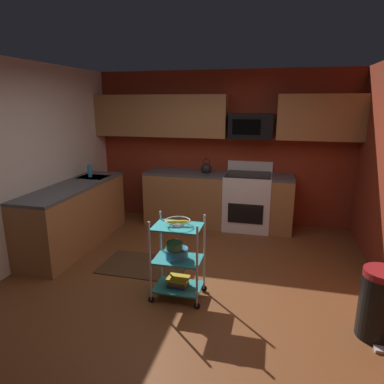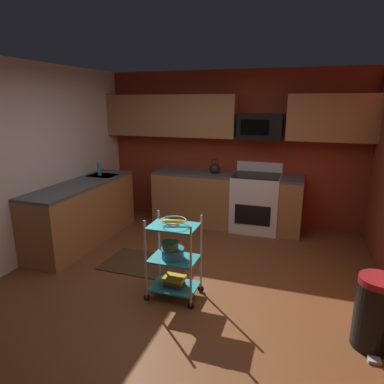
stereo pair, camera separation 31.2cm
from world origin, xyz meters
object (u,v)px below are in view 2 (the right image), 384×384
Objects in this scene: mixing_bowl_small at (170,245)px; rolling_cart at (174,259)px; microwave at (260,127)px; dish_soap_bottle at (99,169)px; mixing_bowl_large at (173,253)px; kettle at (215,169)px; fruit_bowl at (173,221)px; oven_range at (256,202)px; trash_can at (375,313)px; book_stack at (174,281)px.

rolling_cart is at bearing 49.08° from mixing_bowl_small.
microwave is 2.80m from rolling_cart.
dish_soap_bottle is (-2.45, -0.88, -0.68)m from microwave.
mixing_bowl_large is at bearing 180.00° from rolling_cart.
kettle is (-0.71, -0.11, -0.70)m from microwave.
kettle is at bearing 94.19° from fruit_bowl.
oven_range is 6.04× the size of mixing_bowl_small.
trash_can is at bearing -5.83° from rolling_cart.
kettle is at bearing -179.69° from oven_range.
mixing_bowl_large reaches higher than book_stack.
microwave is 2.64m from fruit_bowl.
fruit_bowl is at bearing -39.50° from dish_soap_bottle.
oven_range is 0.88m from kettle.
mixing_bowl_small is 1.98m from trash_can.
oven_range is at bearing 76.69° from mixing_bowl_small.
dish_soap_bottle reaches higher than book_stack.
dish_soap_bottle is (-2.45, -0.77, 0.54)m from oven_range.
microwave is 2.65× the size of kettle.
dish_soap_bottle is at bearing -162.52° from oven_range.
microwave is at bearing 77.69° from book_stack.
fruit_bowl is 2.35m from kettle.
oven_range is at bearing 17.48° from dish_soap_bottle.
dish_soap_bottle reaches higher than mixing_bowl_large.
dish_soap_bottle is at bearing 155.22° from trash_can.
microwave is at bearing 77.38° from mixing_bowl_large.
microwave is at bearing 77.69° from rolling_cart.
kettle reaches higher than rolling_cart.
trash_can is (1.93, -0.20, -0.12)m from rolling_cart.
kettle is at bearing 93.85° from mixing_bowl_large.
dish_soap_bottle is (-1.89, 1.61, 0.40)m from mixing_bowl_small.
mixing_bowl_small is at bearing -103.31° from oven_range.
fruit_bowl is 1.49× the size of mixing_bowl_small.
mixing_bowl_small is (-0.01, -0.03, 0.10)m from mixing_bowl_large.
oven_range is at bearing 77.15° from book_stack.
mixing_bowl_small is (-0.56, -2.38, 0.14)m from oven_range.
oven_range is 2.43m from book_stack.
mixing_bowl_small is at bearing -112.94° from mixing_bowl_large.
dish_soap_bottle is at bearing -160.32° from microwave.
microwave reaches higher than rolling_cart.
kettle is at bearing -171.28° from microwave.
oven_range is 4.04× the size of fruit_bowl.
microwave is 1.00m from kettle.
microwave is 1.06× the size of trash_can.
kettle reaches higher than book_stack.
trash_can is at bearing -5.83° from fruit_bowl.
dish_soap_bottle is at bearing 140.50° from book_stack.
mixing_bowl_large is at bearing 180.00° from book_stack.
mixing_bowl_large is (-0.55, -2.35, 0.04)m from oven_range.
kettle is at bearing 94.19° from rolling_cart.
oven_range is 4.17× the size of kettle.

